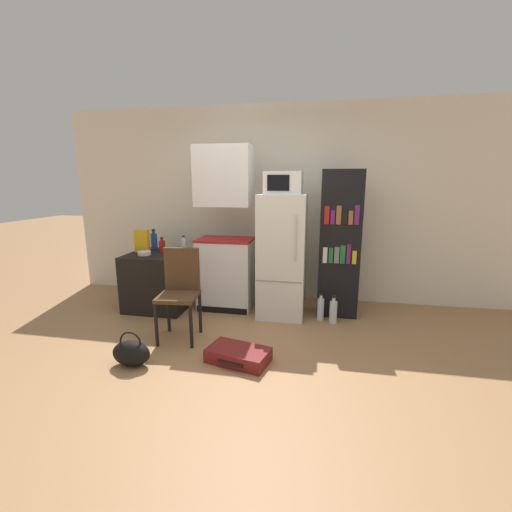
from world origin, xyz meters
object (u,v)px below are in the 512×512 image
Objects in this scene: kitchen_hutch at (225,236)px; bottle_blue_soda at (154,241)px; water_bottle_front at (321,308)px; cereal_box at (142,241)px; chair at (180,285)px; bottle_ketchup_red at (162,246)px; bookshelf at (339,244)px; bottle_clear_short at (184,245)px; handbag at (131,353)px; water_bottle_middle at (333,311)px; microwave at (283,183)px; refrigerator at (282,256)px; suitcase_large_flat at (239,355)px; side_table at (160,280)px; bowl at (144,253)px.

kitchen_hutch reaches higher than bottle_blue_soda.
water_bottle_front is at bearing -9.38° from kitchen_hutch.
cereal_box is 0.31× the size of chair.
bottle_ketchup_red is at bearing 9.12° from cereal_box.
bookshelf is 2.04m from bottle_clear_short.
handbag is at bearing -112.74° from chair.
handbag is (-0.21, -0.68, -0.45)m from chair.
kitchen_hutch is 6.14× the size of water_bottle_middle.
bottle_ketchup_red is at bearing 179.61° from microwave.
refrigerator is at bearing 74.21° from microwave.
bottle_ketchup_red reaches higher than water_bottle_front.
cereal_box is 2.49m from water_bottle_front.
microwave is at bearing -4.29° from bottle_clear_short.
suitcase_large_flat is at bearing -123.01° from water_bottle_front.
suitcase_large_flat is (1.09, -1.39, -0.77)m from bottle_clear_short.
refrigerator is at bearing 2.40° from side_table.
bowl is 2.34m from water_bottle_front.
bottle_ketchup_red is 1.09m from chair.
bookshelf reaches higher than water_bottle_middle.
kitchen_hutch reaches higher than water_bottle_middle.
suitcase_large_flat is (1.62, -1.25, -0.83)m from cereal_box.
water_bottle_front is 0.16m from water_bottle_middle.
bowl is (-0.42, -0.30, -0.07)m from bottle_clear_short.
refrigerator is 7.60× the size of bottle_ketchup_red.
bottle_clear_short is at bearing 18.25° from bottle_ketchup_red.
water_bottle_front is (2.37, -0.10, -0.75)m from cereal_box.
kitchen_hutch is at bearing 170.62° from water_bottle_front.
bookshelf is (0.69, 0.13, 0.15)m from refrigerator.
bowl is at bearing -173.48° from refrigerator.
cereal_box is 2.21m from suitcase_large_flat.
bottle_blue_soda is (-2.49, 0.02, -0.04)m from bookshelf.
bowl is at bearing 133.71° from chair.
bottle_ketchup_red is 0.28m from cereal_box.
water_bottle_front reaches higher than water_bottle_middle.
side_table is 2.40m from bookshelf.
refrigerator is at bearing 6.52° from bowl.
side_table reaches higher than suitcase_large_flat.
bookshelf is at bearing 11.02° from microwave.
bookshelf is 2.65m from handbag.
handbag is at bearing -143.90° from water_bottle_middle.
kitchen_hutch is at bearing 173.94° from microwave.
microwave reaches higher than bottle_blue_soda.
kitchen_hutch is 9.64× the size of bottle_clear_short.
bookshelf is at bearing 69.61° from suitcase_large_flat.
chair is at bearing -153.95° from water_bottle_front.
microwave is 1.65m from water_bottle_middle.
bowl is 0.26× the size of suitcase_large_flat.
microwave is 1.98m from bowl.
bowl is at bearing -172.23° from bookshelf.
side_table is at bearing -53.58° from bottle_blue_soda.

